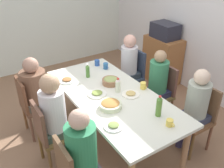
{
  "coord_description": "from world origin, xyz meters",
  "views": [
    {
      "loc": [
        2.29,
        -1.47,
        2.43
      ],
      "look_at": [
        0.0,
        0.0,
        0.89
      ],
      "focal_mm": 39.87,
      "sensor_mm": 36.0,
      "label": 1
    }
  ],
  "objects_px": {
    "person_4": "(128,63)",
    "cup_3": "(106,66)",
    "chair_1": "(31,104)",
    "plate_1": "(97,93)",
    "chair_3": "(161,91)",
    "bottle_1": "(88,71)",
    "cup_0": "(170,123)",
    "plate_2": "(131,94)",
    "person_5": "(83,153)",
    "plate_0": "(67,80)",
    "chair_0": "(198,115)",
    "microwave": "(165,30)",
    "person_2": "(55,113)",
    "cup_1": "(143,86)",
    "bottle_2": "(159,106)",
    "person_0": "(196,105)",
    "chair_2": "(50,132)",
    "bowl_1": "(110,105)",
    "dining_table": "(112,99)",
    "bowl_0": "(111,81)",
    "person_1": "(35,89)",
    "bottle_0": "(118,85)",
    "side_cabinet": "(162,60)",
    "plate_3": "(114,126)",
    "chair_4": "(132,73)",
    "person_3": "(157,82)"
  },
  "relations": [
    {
      "from": "bottle_2",
      "to": "plate_3",
      "type": "bearing_deg",
      "value": -101.06
    },
    {
      "from": "person_0",
      "to": "bowl_1",
      "type": "height_order",
      "value": "person_0"
    },
    {
      "from": "chair_0",
      "to": "chair_2",
      "type": "distance_m",
      "value": 1.88
    },
    {
      "from": "person_4",
      "to": "bowl_1",
      "type": "xyz_separation_m",
      "value": [
        0.95,
        -0.95,
        0.07
      ]
    },
    {
      "from": "plate_1",
      "to": "plate_0",
      "type": "bearing_deg",
      "value": -161.91
    },
    {
      "from": "cup_1",
      "to": "bottle_0",
      "type": "distance_m",
      "value": 0.35
    },
    {
      "from": "dining_table",
      "to": "cup_0",
      "type": "distance_m",
      "value": 0.89
    },
    {
      "from": "chair_1",
      "to": "plate_2",
      "type": "distance_m",
      "value": 1.38
    },
    {
      "from": "cup_0",
      "to": "cup_3",
      "type": "xyz_separation_m",
      "value": [
        -1.55,
        0.15,
        0.01
      ]
    },
    {
      "from": "dining_table",
      "to": "person_0",
      "type": "xyz_separation_m",
      "value": [
        0.71,
        0.78,
        0.03
      ]
    },
    {
      "from": "bowl_0",
      "to": "cup_0",
      "type": "bearing_deg",
      "value": 2.03
    },
    {
      "from": "cup_0",
      "to": "bottle_1",
      "type": "bearing_deg",
      "value": -171.79
    },
    {
      "from": "chair_0",
      "to": "microwave",
      "type": "relative_size",
      "value": 1.88
    },
    {
      "from": "bottle_2",
      "to": "plate_1",
      "type": "bearing_deg",
      "value": -154.99
    },
    {
      "from": "bowl_0",
      "to": "bottle_1",
      "type": "distance_m",
      "value": 0.39
    },
    {
      "from": "plate_2",
      "to": "bowl_0",
      "type": "bearing_deg",
      "value": -171.09
    },
    {
      "from": "person_2",
      "to": "cup_1",
      "type": "relative_size",
      "value": 11.27
    },
    {
      "from": "dining_table",
      "to": "plate_0",
      "type": "relative_size",
      "value": 8.8
    },
    {
      "from": "person_5",
      "to": "plate_0",
      "type": "xyz_separation_m",
      "value": [
        -1.35,
        0.44,
        0.04
      ]
    },
    {
      "from": "person_1",
      "to": "plate_0",
      "type": "height_order",
      "value": "person_1"
    },
    {
      "from": "person_5",
      "to": "plate_0",
      "type": "bearing_deg",
      "value": 162.13
    },
    {
      "from": "plate_2",
      "to": "bottle_2",
      "type": "relative_size",
      "value": 0.88
    },
    {
      "from": "plate_2",
      "to": "cup_1",
      "type": "relative_size",
      "value": 2.06
    },
    {
      "from": "person_4",
      "to": "cup_3",
      "type": "xyz_separation_m",
      "value": [
        0.02,
        -0.45,
        0.08
      ]
    },
    {
      "from": "chair_1",
      "to": "plate_1",
      "type": "height_order",
      "value": "chair_1"
    },
    {
      "from": "bottle_2",
      "to": "person_1",
      "type": "bearing_deg",
      "value": -144.75
    },
    {
      "from": "person_0",
      "to": "person_5",
      "type": "xyz_separation_m",
      "value": [
        0.0,
        -1.56,
        0.02
      ]
    },
    {
      "from": "cup_1",
      "to": "person_1",
      "type": "bearing_deg",
      "value": -124.18
    },
    {
      "from": "person_1",
      "to": "cup_3",
      "type": "xyz_separation_m",
      "value": [
        0.02,
        1.1,
        0.07
      ]
    },
    {
      "from": "chair_1",
      "to": "chair_2",
      "type": "xyz_separation_m",
      "value": [
        0.71,
        0.0,
        0.0
      ]
    },
    {
      "from": "chair_1",
      "to": "bottle_2",
      "type": "height_order",
      "value": "bottle_2"
    },
    {
      "from": "cup_1",
      "to": "bottle_1",
      "type": "bearing_deg",
      "value": -146.38
    },
    {
      "from": "side_cabinet",
      "to": "chair_0",
      "type": "bearing_deg",
      "value": -28.61
    },
    {
      "from": "microwave",
      "to": "bottle_1",
      "type": "bearing_deg",
      "value": -78.85
    },
    {
      "from": "dining_table",
      "to": "plate_0",
      "type": "distance_m",
      "value": 0.73
    },
    {
      "from": "chair_0",
      "to": "chair_3",
      "type": "relative_size",
      "value": 1.0
    },
    {
      "from": "chair_3",
      "to": "bottle_1",
      "type": "relative_size",
      "value": 4.3
    },
    {
      "from": "chair_3",
      "to": "plate_2",
      "type": "height_order",
      "value": "chair_3"
    },
    {
      "from": "plate_1",
      "to": "plate_2",
      "type": "height_order",
      "value": "same"
    },
    {
      "from": "person_0",
      "to": "chair_4",
      "type": "bearing_deg",
      "value": 176.27
    },
    {
      "from": "plate_2",
      "to": "cup_3",
      "type": "height_order",
      "value": "cup_3"
    },
    {
      "from": "person_3",
      "to": "microwave",
      "type": "relative_size",
      "value": 2.45
    },
    {
      "from": "chair_3",
      "to": "microwave",
      "type": "height_order",
      "value": "microwave"
    },
    {
      "from": "person_0",
      "to": "person_5",
      "type": "height_order",
      "value": "person_5"
    },
    {
      "from": "plate_1",
      "to": "bottle_1",
      "type": "xyz_separation_m",
      "value": [
        -0.49,
        0.13,
        0.08
      ]
    },
    {
      "from": "person_0",
      "to": "chair_3",
      "type": "height_order",
      "value": "person_0"
    },
    {
      "from": "person_0",
      "to": "chair_0",
      "type": "bearing_deg",
      "value": 90.0
    },
    {
      "from": "person_4",
      "to": "cup_3",
      "type": "bearing_deg",
      "value": -86.86
    },
    {
      "from": "chair_0",
      "to": "person_0",
      "type": "distance_m",
      "value": 0.21
    },
    {
      "from": "chair_2",
      "to": "chair_3",
      "type": "distance_m",
      "value": 1.74
    }
  ]
}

